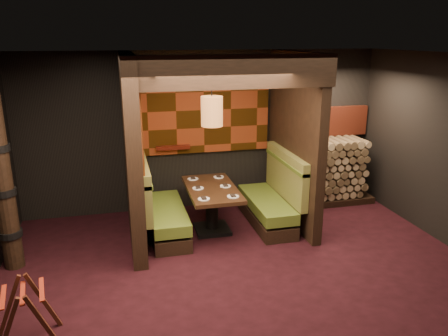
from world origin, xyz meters
TOP-DOWN VIEW (x-y plane):
  - floor at (0.00, 0.00)m, footprint 6.50×5.50m
  - ceiling at (0.00, 0.00)m, footprint 6.50×5.50m
  - wall_back at (0.00, 2.76)m, footprint 6.50×0.02m
  - wall_front at (0.00, -2.76)m, footprint 6.50×0.02m
  - partition_left at (-1.35, 1.65)m, footprint 0.20×2.20m
  - partition_right at (1.30, 1.70)m, footprint 0.15×2.10m
  - header_beam at (-0.02, 0.70)m, footprint 2.85×0.18m
  - tapa_back_panel at (-0.02, 2.71)m, footprint 2.40×0.06m
  - tapa_side_panel at (-1.23, 1.82)m, footprint 0.04×1.85m
  - lacquer_shelf at (-0.60, 2.65)m, footprint 0.60×0.12m
  - booth_bench_left at (-0.96, 1.65)m, footprint 0.68×1.60m
  - booth_bench_right at (0.93, 1.65)m, footprint 0.68×1.60m
  - dining_table at (-0.13, 1.57)m, footprint 0.79×1.43m
  - place_settings at (-0.13, 1.57)m, footprint 0.64×1.16m
  - pendant_lamp at (-0.13, 1.52)m, footprint 0.33×0.33m
  - luggage_rack at (-2.57, -0.69)m, footprint 0.76×0.58m
  - totem_column at (-3.05, 1.10)m, footprint 0.31×0.31m
  - firewood_stack at (2.29, 2.35)m, footprint 1.73×0.70m
  - mosaic_header at (2.29, 2.68)m, footprint 1.83×0.10m
  - bay_front_post at (1.39, 1.96)m, footprint 0.08×0.08m

SIDE VIEW (x-z plane):
  - floor at x=0.00m, z-range -0.02..0.00m
  - luggage_rack at x=-2.57m, z-range 0.00..0.75m
  - booth_bench_left at x=-0.96m, z-range -0.17..0.97m
  - booth_bench_right at x=0.93m, z-range -0.17..0.97m
  - dining_table at x=-0.13m, z-range 0.14..0.90m
  - firewood_stack at x=2.29m, z-range 0.00..1.22m
  - place_settings at x=-0.13m, z-range 0.75..0.78m
  - lacquer_shelf at x=-0.60m, z-range 1.15..1.21m
  - totem_column at x=-3.05m, z-range -0.01..2.39m
  - wall_back at x=0.00m, z-range 0.00..2.85m
  - wall_front at x=0.00m, z-range 0.00..2.85m
  - partition_left at x=-1.35m, z-range 0.00..2.85m
  - partition_right at x=1.30m, z-range 0.00..2.85m
  - bay_front_post at x=1.39m, z-range 0.00..2.85m
  - mosaic_header at x=2.29m, z-range 1.22..1.78m
  - tapa_back_panel at x=-0.02m, z-range 1.04..2.60m
  - tapa_side_panel at x=-1.23m, z-range 1.12..2.58m
  - pendant_lamp at x=-0.13m, z-range 1.45..2.53m
  - header_beam at x=-0.02m, z-range 2.41..2.85m
  - ceiling at x=0.00m, z-range 2.85..2.87m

